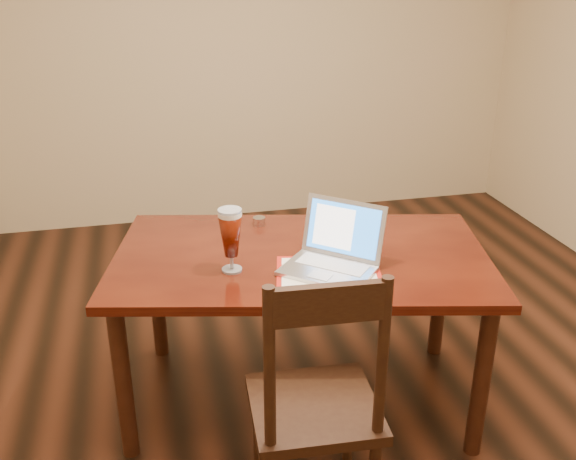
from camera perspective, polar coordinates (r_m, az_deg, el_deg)
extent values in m
plane|color=black|center=(3.19, 3.03, -15.01)|extent=(5.00, 5.00, 0.00)
cube|color=tan|center=(4.99, -4.83, 16.02)|extent=(4.50, 0.01, 2.70)
cube|color=#471509|center=(2.83, 1.17, -2.50)|extent=(1.80, 1.26, 0.04)
cylinder|color=black|center=(2.78, -14.44, -13.03)|extent=(0.07, 0.07, 0.73)
cylinder|color=black|center=(2.82, 16.82, -12.76)|extent=(0.07, 0.07, 0.73)
cylinder|color=black|center=(3.41, -11.60, -5.52)|extent=(0.07, 0.07, 0.73)
cylinder|color=black|center=(3.44, 13.37, -5.40)|extent=(0.07, 0.07, 0.73)
cube|color=#A4180F|center=(2.66, 3.63, -3.79)|extent=(0.49, 0.39, 0.00)
cube|color=silver|center=(2.66, 3.64, -3.75)|extent=(0.44, 0.34, 0.00)
cube|color=#BAB9BE|center=(2.65, 3.50, -3.63)|extent=(0.44, 0.43, 0.02)
cube|color=silver|center=(2.69, 3.96, -3.03)|extent=(0.30, 0.28, 0.00)
cube|color=silver|center=(2.59, 2.85, -4.07)|extent=(0.11, 0.11, 0.00)
cube|color=#BAB9BE|center=(2.73, 4.97, 0.11)|extent=(0.32, 0.29, 0.24)
cube|color=blue|center=(2.72, 4.92, 0.10)|extent=(0.28, 0.25, 0.20)
cube|color=white|center=(2.74, 4.08, 0.27)|extent=(0.17, 0.15, 0.17)
cylinder|color=silver|center=(2.68, -5.00, -3.52)|extent=(0.08, 0.08, 0.01)
cylinder|color=silver|center=(2.67, -5.03, -2.84)|extent=(0.01, 0.01, 0.06)
cylinder|color=silver|center=(2.58, -5.20, 1.44)|extent=(0.10, 0.10, 0.02)
cylinder|color=silver|center=(2.57, -5.21, 1.74)|extent=(0.10, 0.10, 0.01)
cylinder|color=silver|center=(3.11, -2.58, 0.78)|extent=(0.06, 0.06, 0.04)
cylinder|color=silver|center=(3.14, 2.98, 0.96)|extent=(0.06, 0.06, 0.04)
cube|color=black|center=(2.41, 2.32, -15.52)|extent=(0.48, 0.46, 0.04)
cylinder|color=black|center=(2.68, -2.63, -17.70)|extent=(0.04, 0.04, 0.44)
cylinder|color=black|center=(2.73, 5.40, -16.79)|extent=(0.04, 0.04, 0.44)
cylinder|color=black|center=(2.06, -1.66, -12.25)|extent=(0.04, 0.04, 0.59)
cylinder|color=black|center=(2.13, 8.39, -11.15)|extent=(0.04, 0.04, 0.59)
cube|color=black|center=(1.97, 3.62, -6.57)|extent=(0.37, 0.05, 0.13)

